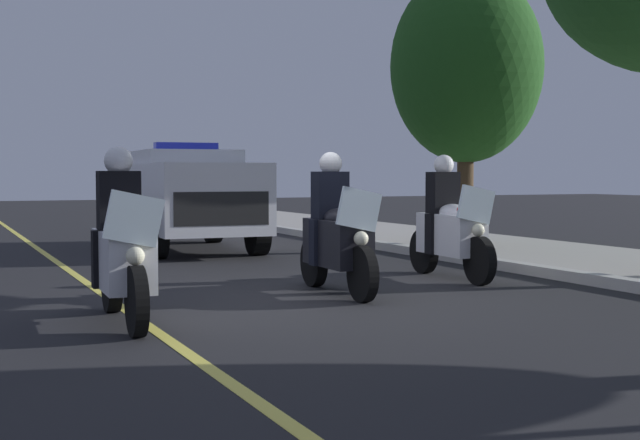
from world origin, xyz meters
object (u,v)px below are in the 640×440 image
object	(u,v)px
police_motorcycle_lead_left	(122,252)
police_motorcycle_trailing	(450,228)
police_motorcycle_lead_right	(336,236)
police_suv	(188,194)
tree_far_back	(466,67)

from	to	relation	value
police_motorcycle_lead_left	police_motorcycle_trailing	distance (m)	5.15
police_motorcycle_lead_right	police_motorcycle_trailing	world-z (taller)	same
police_motorcycle_lead_left	police_suv	world-z (taller)	police_suv
police_motorcycle_trailing	tree_far_back	size ratio (longest dim) A/B	0.41
police_motorcycle_lead_left	police_motorcycle_trailing	bearing A→B (deg)	109.61
police_motorcycle_lead_left	tree_far_back	distance (m)	9.72
police_motorcycle_lead_right	tree_far_back	size ratio (longest dim) A/B	0.41
police_motorcycle_lead_left	tree_far_back	bearing A→B (deg)	125.62
police_motorcycle_trailing	tree_far_back	world-z (taller)	tree_far_back
police_motorcycle_lead_left	police_motorcycle_lead_right	xyz separation A→B (m)	(-1.03, 2.78, 0.00)
tree_far_back	police_motorcycle_lead_right	bearing A→B (deg)	-47.47
police_motorcycle_lead_left	tree_far_back	xyz separation A→B (m)	(-5.43, 7.58, 2.77)
police_motorcycle_lead_right	police_motorcycle_trailing	xyz separation A→B (m)	(-0.70, 2.07, 0.00)
police_motorcycle_trailing	tree_far_back	distance (m)	5.36
police_motorcycle_lead_left	tree_far_back	world-z (taller)	tree_far_back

